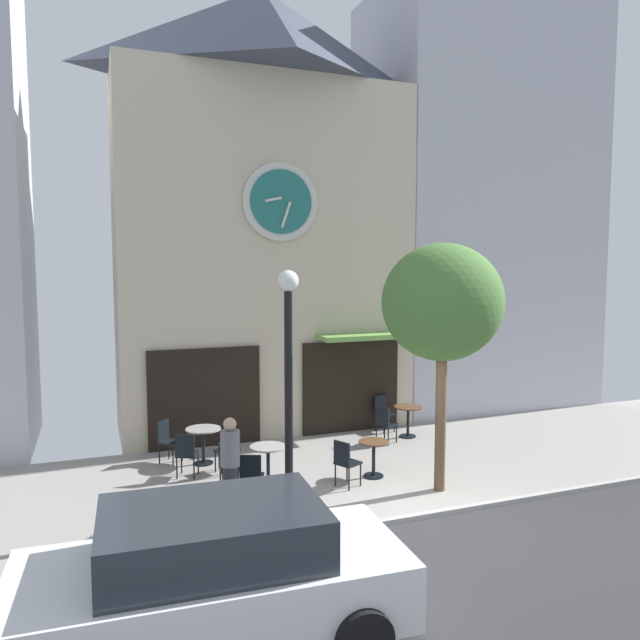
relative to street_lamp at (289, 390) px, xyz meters
The scene contains 19 objects.
ground_plane 3.07m from the street_lamp, 31.65° to the right, with size 29.26×10.68×0.13m.
clock_building 6.72m from the street_lamp, 78.29° to the left, with size 7.38×4.08×11.09m.
neighbor_building_right 10.97m from the street_lamp, 37.81° to the left, with size 6.56×4.20×12.13m.
street_lamp is the anchor object (origin of this frame).
street_tree 3.23m from the street_lamp, ahead, with size 2.27×2.04×4.60m.
cafe_table_center_right 3.42m from the street_lamp, 108.35° to the left, with size 0.74×0.74×0.77m.
cafe_table_leftmost 1.95m from the street_lamp, 91.60° to the left, with size 0.70×0.70×0.77m.
cafe_table_rightmost 2.77m from the street_lamp, 23.91° to the left, with size 0.61×0.61×0.72m.
cafe_table_near_door 5.38m from the street_lamp, 37.55° to the left, with size 0.69×0.69×0.76m.
cafe_chair_facing_street 4.61m from the street_lamp, 40.82° to the left, with size 0.54×0.54×0.90m.
cafe_chair_under_awning 2.12m from the street_lamp, 24.43° to the left, with size 0.54×0.54×0.90m.
cafe_chair_curbside 2.70m from the street_lamp, 105.15° to the left, with size 0.52×0.52×0.90m.
cafe_chair_near_lamp 4.01m from the street_lamp, 116.79° to the left, with size 0.56×0.56×0.90m.
cafe_chair_corner 5.61m from the street_lamp, 45.77° to the left, with size 0.48×0.48×0.90m.
cafe_chair_right_end 2.11m from the street_lamp, 126.92° to the left, with size 0.43×0.43×0.90m.
cafe_chair_facing_wall 1.72m from the street_lamp, 138.61° to the left, with size 0.52×0.52×0.90m.
cafe_chair_by_entrance 3.03m from the street_lamp, 123.28° to the left, with size 0.53×0.53×0.90m.
pedestrian_grey 1.58m from the street_lamp, behind, with size 0.33×0.33×1.67m.
parked_car_white 3.95m from the street_lamp, 120.84° to the right, with size 4.39×2.20×1.55m.
Camera 1 is at (-4.96, -8.36, 4.17)m, focal length 33.58 mm.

